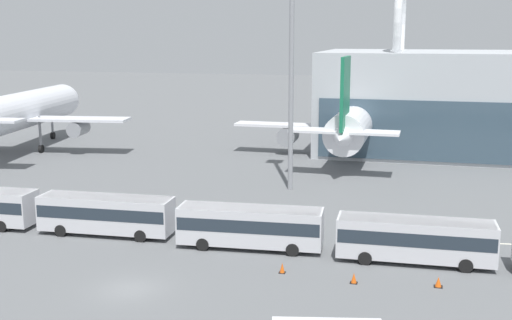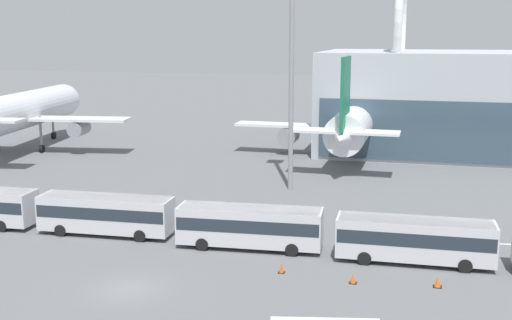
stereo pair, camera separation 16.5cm
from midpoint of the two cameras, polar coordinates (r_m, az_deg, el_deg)
ground_plane at (r=43.79m, az=-11.32°, el=-11.18°), size 440.00×440.00×0.00m
airliner_at_gate_near at (r=96.78m, az=-20.35°, el=4.07°), size 32.18×35.59×14.20m
airliner_at_gate_far at (r=88.21m, az=8.90°, el=3.45°), size 33.52×36.04×13.96m
shuttle_bus_1 at (r=54.85m, az=-13.26°, el=-4.56°), size 11.39×3.27×3.24m
shuttle_bus_2 at (r=50.11m, az=-0.62°, el=-5.75°), size 11.44×3.53×3.24m
shuttle_bus_3 at (r=48.40m, az=13.87°, el=-6.71°), size 11.36×3.12×3.24m
floodlight_mast at (r=67.30m, az=3.14°, el=13.19°), size 2.02×2.02×31.93m
lane_stripe_4 at (r=54.79m, az=18.98°, el=-6.97°), size 10.52×1.57×0.01m
traffic_cone_0 at (r=45.60m, az=2.24°, el=-9.56°), size 0.47×0.47×0.74m
traffic_cone_1 at (r=44.84m, az=15.80°, el=-10.39°), size 0.58×0.58×0.69m
traffic_cone_2 at (r=44.29m, az=8.59°, el=-10.34°), size 0.51×0.51×0.71m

